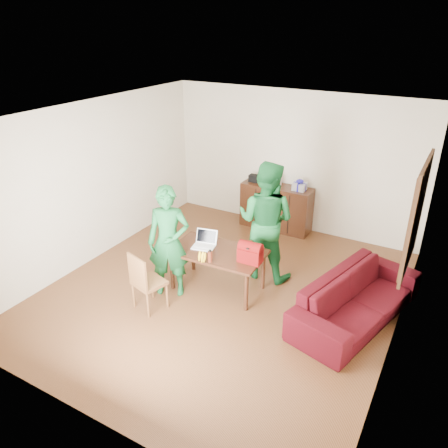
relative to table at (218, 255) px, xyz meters
The scene contains 10 objects.
room 0.74m from the table, 33.66° to the left, with size 5.20×5.70×2.90m.
table is the anchor object (origin of this frame).
chair 1.15m from the table, 123.36° to the right, with size 0.50×0.49×0.91m.
person_near 0.77m from the table, 143.53° to the right, with size 0.63×0.41×1.73m, color #145D2A.
person_far 0.95m from the table, 58.85° to the left, with size 0.94×0.73×1.94m, color #16642C.
laptop 0.27m from the table, behind, with size 0.38×0.30×0.24m.
bananas 0.40m from the table, 94.39° to the right, with size 0.17×0.11×0.06m, color yellow, non-canonical shape.
bottle 0.38m from the table, 78.05° to the right, with size 0.06×0.06×0.19m, color #582214.
red_bag 0.61m from the table, ahead, with size 0.34×0.20×0.25m, color maroon.
sofa 2.10m from the table, ahead, with size 2.23×0.87×0.65m, color #3E080C.
Camera 1 is at (2.81, -4.95, 3.85)m, focal length 35.00 mm.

